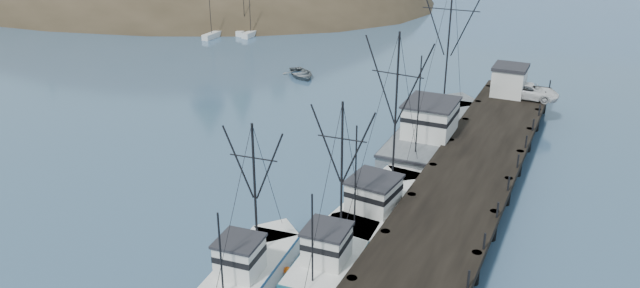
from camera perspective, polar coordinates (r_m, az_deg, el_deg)
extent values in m
plane|color=#325071|center=(37.49, -14.38, -10.81)|extent=(400.00, 400.00, 0.00)
cube|color=black|center=(44.15, 13.52, -2.70)|extent=(6.00, 44.00, 0.50)
cylinder|color=black|center=(36.51, 5.93, -9.26)|extent=(0.56, 0.56, 2.00)
cylinder|color=black|center=(35.50, 14.00, -10.94)|extent=(0.56, 0.56, 2.00)
cylinder|color=black|center=(40.65, 8.30, -5.80)|extent=(0.56, 0.56, 2.00)
cylinder|color=black|center=(39.74, 15.52, -7.18)|extent=(0.56, 0.56, 2.00)
cylinder|color=black|center=(44.96, 10.21, -2.98)|extent=(0.56, 0.56, 2.00)
cylinder|color=black|center=(44.14, 16.72, -4.16)|extent=(0.56, 0.56, 2.00)
cylinder|color=black|center=(49.40, 11.77, -0.66)|extent=(0.56, 0.56, 2.00)
cylinder|color=black|center=(48.65, 17.70, -1.69)|extent=(0.56, 0.56, 2.00)
cylinder|color=black|center=(53.94, 13.07, 1.27)|extent=(0.56, 0.56, 2.00)
cylinder|color=black|center=(53.25, 18.51, 0.36)|extent=(0.56, 0.56, 2.00)
cylinder|color=black|center=(58.55, 14.16, 2.90)|extent=(0.56, 0.56, 2.00)
cylinder|color=black|center=(57.92, 19.18, 2.08)|extent=(0.56, 0.56, 2.00)
cylinder|color=black|center=(63.22, 15.10, 4.29)|extent=(0.56, 0.56, 2.00)
cylinder|color=black|center=(62.64, 19.76, 3.54)|extent=(0.56, 0.56, 2.00)
ellipsoid|color=#382D1E|center=(138.80, -16.87, 11.04)|extent=(132.00, 78.00, 51.00)
cube|color=beige|center=(100.75, -11.61, 11.64)|extent=(4.00, 5.00, 2.80)
cube|color=beige|center=(107.45, -12.98, 12.21)|extent=(4.00, 5.00, 2.80)
cube|color=beige|center=(103.36, -7.79, 12.17)|extent=(4.00, 5.00, 2.80)
cube|color=white|center=(99.84, -11.19, 10.93)|extent=(1.00, 3.50, 0.90)
cylinder|color=black|center=(99.30, -11.32, 12.56)|extent=(0.08, 0.08, 6.00)
cube|color=white|center=(91.37, -6.87, 10.10)|extent=(1.00, 3.50, 0.90)
cylinder|color=black|center=(90.78, -6.96, 11.88)|extent=(0.08, 0.08, 6.00)
cube|color=white|center=(100.60, -6.65, 11.29)|extent=(1.00, 3.50, 0.90)
cylinder|color=black|center=(100.06, -6.72, 12.92)|extent=(0.08, 0.08, 6.00)
cube|color=white|center=(90.06, -6.34, 9.93)|extent=(1.00, 3.50, 0.90)
cylinder|color=black|center=(89.45, -6.42, 11.74)|extent=(0.08, 0.08, 6.00)
cube|color=white|center=(105.42, -11.04, 11.56)|extent=(1.00, 3.50, 0.90)
cube|color=white|center=(102.30, -2.38, 11.62)|extent=(1.00, 3.50, 0.90)
cube|color=white|center=(101.80, -5.41, 11.48)|extent=(1.00, 3.50, 0.90)
cube|color=white|center=(94.47, -1.68, 10.67)|extent=(1.00, 3.50, 0.90)
cylinder|color=black|center=(93.90, -1.70, 12.40)|extent=(0.08, 0.08, 6.00)
cube|color=white|center=(103.03, -15.49, 10.90)|extent=(1.00, 3.50, 0.90)
cylinder|color=black|center=(102.51, -15.67, 12.48)|extent=(0.08, 0.08, 6.00)
cube|color=white|center=(89.76, -9.87, 9.69)|extent=(1.00, 3.50, 0.90)
cylinder|color=black|center=(89.16, -9.99, 11.51)|extent=(0.08, 0.08, 6.00)
cube|color=white|center=(35.89, 1.21, -10.80)|extent=(3.58, 8.14, 1.60)
cube|color=white|center=(39.08, 3.27, -7.77)|extent=(3.11, 3.11, 1.60)
cube|color=#1A5668|center=(35.51, 1.22, -9.86)|extent=(3.66, 8.35, 0.18)
cube|color=silver|center=(34.13, 0.62, -9.25)|extent=(2.31, 2.37, 1.90)
cube|color=#26262B|center=(33.60, 0.63, -7.76)|extent=(2.51, 2.59, 0.16)
cylinder|color=black|center=(34.40, 1.99, -2.76)|extent=(0.14, 0.14, 8.44)
cylinder|color=black|center=(31.69, -0.71, -8.66)|extent=(0.10, 0.10, 5.07)
cube|color=white|center=(35.06, -6.48, -11.88)|extent=(3.64, 7.68, 1.60)
cube|color=white|center=(37.85, -3.98, -8.90)|extent=(2.99, 2.99, 1.60)
cube|color=navy|center=(34.66, -6.53, -10.93)|extent=(3.72, 7.88, 0.18)
cube|color=silver|center=(33.38, -7.35, -10.28)|extent=(2.28, 2.28, 1.90)
cube|color=#26262B|center=(32.83, -7.44, -8.77)|extent=(2.47, 2.48, 0.16)
cylinder|color=black|center=(33.53, -5.97, -4.28)|extent=(0.14, 0.14, 7.73)
cylinder|color=black|center=(31.24, -9.08, -9.95)|extent=(0.10, 0.10, 4.64)
cube|color=white|center=(41.32, 5.63, -6.02)|extent=(4.81, 10.37, 1.60)
cube|color=white|center=(45.44, 8.35, -3.34)|extent=(3.85, 3.85, 1.60)
cube|color=navy|center=(40.99, 5.67, -5.16)|extent=(4.91, 10.64, 0.18)
cube|color=silver|center=(39.46, 4.93, -4.58)|extent=(2.96, 3.08, 1.90)
cube|color=#26262B|center=(39.00, 4.98, -3.24)|extent=(3.22, 3.36, 0.16)
cylinder|color=black|center=(40.05, 6.92, 2.67)|extent=(0.14, 0.14, 10.74)
cylinder|color=black|center=(36.37, 3.27, -3.04)|extent=(0.10, 0.10, 6.44)
cube|color=slate|center=(52.19, 10.41, 0.46)|extent=(5.22, 14.73, 2.20)
cube|color=slate|center=(58.90, 12.25, 2.94)|extent=(5.10, 5.10, 2.20)
cube|color=black|center=(51.82, 10.49, 1.48)|extent=(5.33, 15.11, 0.18)
cube|color=silver|center=(49.62, 10.05, 2.26)|extent=(3.60, 4.17, 2.60)
cube|color=#26262B|center=(49.15, 10.16, 3.77)|extent=(3.91, 4.55, 0.16)
cylinder|color=black|center=(52.07, 11.62, 8.66)|extent=(0.14, 0.14, 12.18)
cylinder|color=black|center=(45.39, 9.00, 3.52)|extent=(0.10, 0.10, 7.31)
cube|color=silver|center=(60.38, 16.90, 5.46)|extent=(2.80, 3.00, 2.50)
cube|color=#26262B|center=(59.99, 17.06, 6.74)|extent=(3.00, 3.20, 0.30)
imported|color=white|center=(60.03, 18.68, 4.59)|extent=(5.09, 2.44, 1.40)
imported|color=slate|center=(70.67, -1.75, 6.18)|extent=(5.86, 5.86, 1.00)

